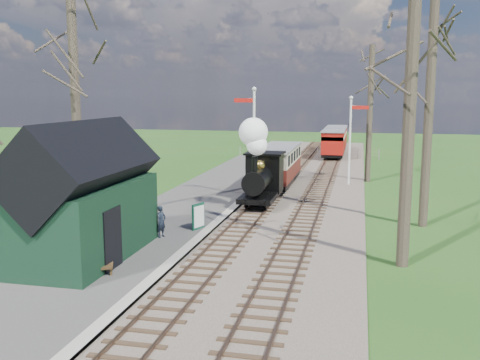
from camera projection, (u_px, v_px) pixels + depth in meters
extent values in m
plane|color=#224D18|center=(161.00, 319.00, 14.04)|extent=(140.00, 140.00, 0.00)
ellipsoid|color=#385B23|center=(151.00, 233.00, 79.61)|extent=(57.60, 36.00, 16.20)
ellipsoid|color=#385B23|center=(392.00, 260.00, 77.33)|extent=(70.40, 44.00, 19.80)
ellipsoid|color=#385B23|center=(275.00, 234.00, 85.80)|extent=(64.00, 40.00, 18.00)
cube|color=brown|center=(302.00, 183.00, 34.93)|extent=(8.00, 60.00, 0.10)
cube|color=brown|center=(274.00, 181.00, 35.31)|extent=(0.07, 60.00, 0.12)
cube|color=brown|center=(289.00, 182.00, 35.09)|extent=(0.07, 60.00, 0.12)
cube|color=#38281C|center=(282.00, 182.00, 35.20)|extent=(1.60, 60.00, 0.09)
cube|color=brown|center=(314.00, 183.00, 34.74)|extent=(0.07, 60.00, 0.12)
cube|color=brown|center=(329.00, 183.00, 34.52)|extent=(0.07, 60.00, 0.12)
cube|color=#38281C|center=(322.00, 183.00, 34.64)|extent=(1.60, 60.00, 0.09)
cube|color=#474442|center=(195.00, 204.00, 28.26)|extent=(5.00, 44.00, 0.20)
cube|color=#B2AD9E|center=(237.00, 206.00, 27.76)|extent=(0.40, 44.00, 0.21)
cube|color=black|center=(85.00, 220.00, 18.58)|extent=(3.00, 6.00, 2.60)
cube|color=black|center=(83.00, 168.00, 18.29)|extent=(3.25, 6.30, 3.25)
cube|color=black|center=(113.00, 239.00, 17.34)|extent=(0.06, 1.20, 2.00)
cylinder|color=silver|center=(254.00, 147.00, 29.11)|extent=(0.14, 0.14, 6.00)
sphere|color=silver|center=(254.00, 89.00, 28.62)|extent=(0.24, 0.24, 0.24)
cube|color=#B7140F|center=(244.00, 100.00, 28.83)|extent=(1.10, 0.08, 0.22)
cube|color=black|center=(254.00, 121.00, 28.89)|extent=(0.18, 0.06, 0.30)
cylinder|color=silver|center=(350.00, 143.00, 33.84)|extent=(0.14, 0.14, 5.50)
sphere|color=silver|center=(351.00, 98.00, 33.39)|extent=(0.24, 0.24, 0.24)
cube|color=#B7140F|center=(360.00, 107.00, 33.36)|extent=(1.10, 0.08, 0.22)
cube|color=black|center=(350.00, 125.00, 33.66)|extent=(0.18, 0.06, 0.30)
cylinder|color=#382D23|center=(76.00, 102.00, 23.41)|extent=(0.41, 0.41, 11.00)
cylinder|color=#382D23|center=(411.00, 89.00, 17.44)|extent=(0.42, 0.42, 12.00)
cylinder|color=#382D23|center=(429.00, 114.00, 23.09)|extent=(0.40, 0.40, 10.00)
cylinder|color=#382D23|center=(370.00, 114.00, 35.23)|extent=(0.39, 0.39, 9.00)
cube|color=slate|center=(308.00, 150.00, 48.51)|extent=(12.60, 0.02, 0.01)
cube|color=slate|center=(308.00, 154.00, 48.56)|extent=(12.60, 0.02, 0.02)
cylinder|color=slate|center=(308.00, 153.00, 48.55)|extent=(0.08, 0.08, 1.00)
cube|color=black|center=(261.00, 195.00, 27.71)|extent=(1.71, 4.02, 0.25)
cylinder|color=black|center=(259.00, 180.00, 26.98)|extent=(1.11, 2.61, 1.11)
cube|color=black|center=(265.00, 173.00, 28.71)|extent=(1.81, 1.61, 2.01)
cylinder|color=black|center=(255.00, 165.00, 25.87)|extent=(0.28, 0.28, 0.80)
sphere|color=gold|center=(260.00, 165.00, 27.16)|extent=(0.52, 0.52, 0.52)
sphere|color=white|center=(257.00, 145.00, 25.70)|extent=(1.01, 1.01, 1.01)
sphere|color=white|center=(253.00, 132.00, 25.74)|extent=(1.41, 1.41, 1.41)
cylinder|color=black|center=(246.00, 202.00, 26.68)|extent=(0.10, 0.64, 0.64)
cylinder|color=black|center=(266.00, 203.00, 26.46)|extent=(0.10, 0.64, 0.64)
cube|color=black|center=(278.00, 179.00, 33.50)|extent=(1.91, 7.04, 0.30)
cube|color=#5A1B14|center=(278.00, 170.00, 33.41)|extent=(2.01, 7.04, 0.90)
cube|color=beige|center=(278.00, 155.00, 33.26)|extent=(2.01, 7.04, 0.90)
cube|color=slate|center=(278.00, 147.00, 33.18)|extent=(2.11, 7.24, 0.12)
cube|color=black|center=(333.00, 153.00, 48.15)|extent=(1.81, 4.77, 0.29)
cube|color=maroon|center=(333.00, 147.00, 48.06)|extent=(1.91, 4.77, 0.86)
cube|color=beige|center=(334.00, 137.00, 47.92)|extent=(1.91, 4.77, 0.86)
cube|color=slate|center=(334.00, 132.00, 47.84)|extent=(2.00, 4.96, 0.11)
cube|color=black|center=(336.00, 147.00, 53.44)|extent=(1.81, 4.77, 0.29)
cube|color=maroon|center=(336.00, 142.00, 53.35)|extent=(1.91, 4.77, 0.86)
cube|color=beige|center=(336.00, 133.00, 53.22)|extent=(1.91, 4.77, 0.86)
cube|color=slate|center=(337.00, 128.00, 53.14)|extent=(2.00, 4.96, 0.11)
cube|color=#0D402A|center=(198.00, 216.00, 22.51)|extent=(0.35, 0.73, 1.10)
cube|color=silver|center=(199.00, 216.00, 22.48)|extent=(0.26, 0.61, 0.90)
cube|color=#48331A|center=(106.00, 261.00, 17.42)|extent=(1.05, 1.61, 0.07)
cube|color=#48331A|center=(100.00, 253.00, 17.33)|extent=(0.70, 1.44, 0.67)
cube|color=#48331A|center=(102.00, 273.00, 16.76)|extent=(0.07, 0.07, 0.22)
cube|color=#48331A|center=(111.00, 259.00, 18.12)|extent=(0.07, 0.07, 0.22)
imported|color=black|center=(161.00, 222.00, 21.21)|extent=(0.43, 0.53, 1.26)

